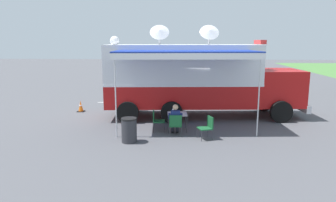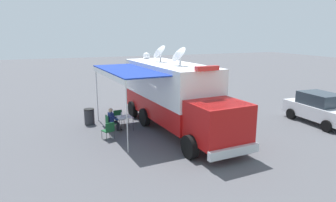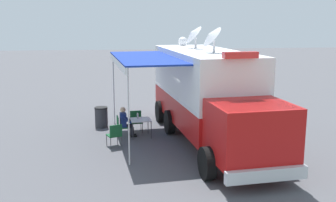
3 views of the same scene
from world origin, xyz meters
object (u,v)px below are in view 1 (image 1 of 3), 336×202
object	(u,v)px
folding_chair_spare_by_truck	(207,126)
seated_responder	(175,119)
car_behind_truck	(222,79)
command_truck	(198,77)
traffic_cone	(81,106)
folding_table	(177,115)
trash_bin	(129,130)
folding_chair_at_table	(175,124)
folding_chair_beside_table	(157,119)
water_bottle	(173,111)

from	to	relation	value
folding_chair_spare_by_truck	seated_responder	bearing A→B (deg)	-109.50
car_behind_truck	command_truck	bearing A→B (deg)	-14.09
folding_chair_spare_by_truck	traffic_cone	world-z (taller)	folding_chair_spare_by_truck
folding_table	seated_responder	world-z (taller)	seated_responder
trash_bin	folding_chair_at_table	bearing A→B (deg)	116.17
seated_responder	folding_chair_beside_table	bearing A→B (deg)	-121.44
command_truck	car_behind_truck	bearing A→B (deg)	165.91
folding_table	trash_bin	bearing A→B (deg)	-46.61
folding_chair_spare_by_truck	water_bottle	bearing A→B (deg)	-125.15
folding_chair_spare_by_truck	car_behind_truck	bearing A→B (deg)	171.42
command_truck	folding_table	world-z (taller)	command_truck
folding_chair_at_table	traffic_cone	size ratio (longest dim) A/B	1.50
folding_chair_spare_by_truck	trash_bin	xyz separation A→B (m)	(0.57, -2.88, -0.06)
folding_chair_beside_table	folding_chair_spare_by_truck	size ratio (longest dim) A/B	1.00
command_truck	car_behind_truck	size ratio (longest dim) A/B	2.28
folding_chair_beside_table	seated_responder	size ratio (longest dim) A/B	0.70
car_behind_truck	traffic_cone	bearing A→B (deg)	-47.47
folding_table	folding_chair_beside_table	distance (m)	0.87
trash_bin	seated_responder	bearing A→B (deg)	121.38
folding_chair_at_table	folding_chair_spare_by_truck	bearing A→B (deg)	78.49
command_truck	water_bottle	size ratio (longest dim) A/B	43.11
water_bottle	folding_table	bearing A→B (deg)	119.24
folding_table	folding_chair_spare_by_truck	world-z (taller)	folding_chair_spare_by_truck
water_bottle	trash_bin	distance (m)	2.19
seated_responder	trash_bin	xyz separation A→B (m)	(1.01, -1.65, -0.20)
water_bottle	traffic_cone	distance (m)	6.08
folding_chair_beside_table	folding_chair_spare_by_truck	bearing A→B (deg)	65.56
folding_chair_beside_table	seated_responder	distance (m)	0.93
folding_table	seated_responder	size ratio (longest dim) A/B	0.69
folding_chair_beside_table	trash_bin	bearing A→B (deg)	-30.07
folding_chair_beside_table	folding_chair_spare_by_truck	distance (m)	2.22
car_behind_truck	folding_table	bearing A→B (deg)	-15.34
command_truck	traffic_cone	size ratio (longest dim) A/B	16.65
water_bottle	car_behind_truck	world-z (taller)	car_behind_truck
folding_chair_spare_by_truck	folding_chair_at_table	bearing A→B (deg)	-101.51
trash_bin	traffic_cone	xyz separation A→B (m)	(-4.89, -3.49, -0.18)
folding_chair_spare_by_truck	trash_bin	bearing A→B (deg)	-78.80
folding_table	folding_chair_at_table	world-z (taller)	folding_chair_at_table
command_truck	folding_chair_beside_table	size ratio (longest dim) A/B	11.10
traffic_cone	trash_bin	bearing A→B (deg)	35.53
command_truck	folding_chair_beside_table	bearing A→B (deg)	-33.00
seated_responder	car_behind_truck	size ratio (longest dim) A/B	0.30
folding_table	folding_chair_beside_table	world-z (taller)	folding_chair_beside_table
folding_chair_spare_by_truck	traffic_cone	xyz separation A→B (m)	(-4.32, -6.38, -0.23)
folding_chair_beside_table	car_behind_truck	distance (m)	11.54
folding_chair_spare_by_truck	trash_bin	size ratio (longest dim) A/B	0.96
trash_bin	car_behind_truck	world-z (taller)	car_behind_truck
folding_table	traffic_cone	size ratio (longest dim) A/B	1.49
folding_chair_at_table	folding_chair_beside_table	world-z (taller)	same
water_bottle	car_behind_truck	distance (m)	11.30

